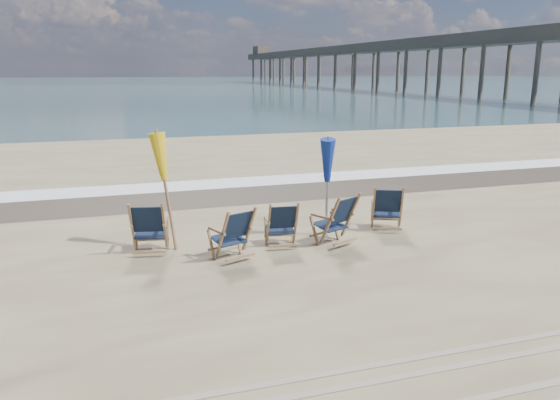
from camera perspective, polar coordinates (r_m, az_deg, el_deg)
The scene contains 12 objects.
ocean at distance 135.23m, azimuth -16.76°, elevation 11.54°, with size 400.00×400.00×0.00m, color #39595F.
surf_foam at distance 16.07m, azimuth -6.62°, elevation 1.72°, with size 200.00×1.40×0.01m, color silver.
wet_sand_strip at distance 14.64m, azimuth -5.48°, elevation 0.58°, with size 200.00×2.60×0.00m, color #42362A.
tire_tracks at distance 6.20m, azimuth 14.98°, elevation -18.62°, with size 80.00×1.30×0.01m, color gray, non-canonical shape.
beach_chair_0 at distance 9.95m, azimuth -11.98°, elevation -2.85°, with size 0.65×0.73×1.01m, color black, non-canonical shape.
beach_chair_1 at distance 9.60m, azimuth -3.22°, elevation -3.29°, with size 0.63×0.70×0.98m, color black, non-canonical shape.
beach_chair_2 at distance 10.13m, azimuth 1.68°, elevation -2.55°, with size 0.59×0.66×0.92m, color black, non-canonical shape.
beach_chair_3 at distance 10.49m, azimuth 7.40°, elevation -1.78°, with size 0.66×0.74×1.03m, color black, non-canonical shape.
beach_chair_4 at distance 11.35m, azimuth 12.56°, elevation -0.91°, with size 0.64×0.72×0.99m, color black, non-canonical shape.
umbrella_yellow at distance 10.02m, azimuth -11.87°, elevation 3.85°, with size 0.30×0.30×2.15m.
umbrella_blue at distance 10.63m, azimuth 4.99°, elevation 3.77°, with size 0.30×0.30×1.98m.
fishing_pier at distance 90.93m, azimuth 9.40°, elevation 14.18°, with size 4.40×140.00×9.30m, color brown, non-canonical shape.
Camera 1 is at (-2.98, -7.16, 3.25)m, focal length 35.00 mm.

